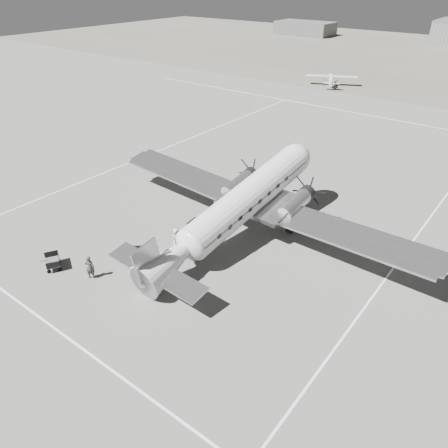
{
  "coord_description": "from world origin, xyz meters",
  "views": [
    {
      "loc": [
        17.79,
        -23.18,
        18.54
      ],
      "look_at": [
        0.82,
        -1.02,
        2.2
      ],
      "focal_mm": 35.0,
      "sensor_mm": 36.0,
      "label": 1
    }
  ],
  "objects_px": {
    "ground_crew": "(90,267)",
    "ramp_agent": "(155,250)",
    "light_plane_left": "(331,80)",
    "baggage_cart_near": "(138,255)",
    "baggage_cart_far": "(53,262)",
    "shed_secondary": "(305,28)",
    "passenger": "(176,239)",
    "dc3_airliner": "(240,207)"
  },
  "relations": [
    {
      "from": "ramp_agent",
      "to": "shed_secondary",
      "type": "bearing_deg",
      "value": 14.55
    },
    {
      "from": "baggage_cart_far",
      "to": "ground_crew",
      "type": "height_order",
      "value": "ground_crew"
    },
    {
      "from": "dc3_airliner",
      "to": "baggage_cart_far",
      "type": "relative_size",
      "value": 18.05
    },
    {
      "from": "shed_secondary",
      "to": "ground_crew",
      "type": "relative_size",
      "value": 10.11
    },
    {
      "from": "passenger",
      "to": "dc3_airliner",
      "type": "bearing_deg",
      "value": -30.1
    },
    {
      "from": "shed_secondary",
      "to": "passenger",
      "type": "xyz_separation_m",
      "value": [
        52.86,
        -118.13,
        -1.15
      ]
    },
    {
      "from": "ground_crew",
      "to": "ramp_agent",
      "type": "distance_m",
      "value": 4.71
    },
    {
      "from": "ramp_agent",
      "to": "passenger",
      "type": "xyz_separation_m",
      "value": [
        0.11,
        2.11,
        -0.06
      ]
    },
    {
      "from": "baggage_cart_near",
      "to": "ground_crew",
      "type": "xyz_separation_m",
      "value": [
        -1.02,
        -3.45,
        0.41
      ]
    },
    {
      "from": "baggage_cart_near",
      "to": "ground_crew",
      "type": "bearing_deg",
      "value": -144.45
    },
    {
      "from": "baggage_cart_near",
      "to": "passenger",
      "type": "distance_m",
      "value": 3.14
    },
    {
      "from": "baggage_cart_near",
      "to": "baggage_cart_far",
      "type": "bearing_deg",
      "value": -171.98
    },
    {
      "from": "baggage_cart_near",
      "to": "passenger",
      "type": "relative_size",
      "value": 1.01
    },
    {
      "from": "ground_crew",
      "to": "passenger",
      "type": "xyz_separation_m",
      "value": [
        2.14,
        6.36,
        -0.04
      ]
    },
    {
      "from": "light_plane_left",
      "to": "baggage_cart_far",
      "type": "xyz_separation_m",
      "value": [
        9.11,
        -64.25,
        -0.52
      ]
    },
    {
      "from": "baggage_cart_far",
      "to": "passenger",
      "type": "bearing_deg",
      "value": 82.76
    },
    {
      "from": "dc3_airliner",
      "to": "ground_crew",
      "type": "height_order",
      "value": "dc3_airliner"
    },
    {
      "from": "ground_crew",
      "to": "passenger",
      "type": "relative_size",
      "value": 1.05
    },
    {
      "from": "dc3_airliner",
      "to": "passenger",
      "type": "xyz_separation_m",
      "value": [
        -2.96,
        -4.11,
        -1.95
      ]
    },
    {
      "from": "baggage_cart_near",
      "to": "ramp_agent",
      "type": "relative_size",
      "value": 0.94
    },
    {
      "from": "shed_secondary",
      "to": "dc3_airliner",
      "type": "distance_m",
      "value": 126.95
    },
    {
      "from": "dc3_airliner",
      "to": "ramp_agent",
      "type": "xyz_separation_m",
      "value": [
        -3.06,
        -6.22,
        -1.88
      ]
    },
    {
      "from": "shed_secondary",
      "to": "ramp_agent",
      "type": "xyz_separation_m",
      "value": [
        52.75,
        -120.25,
        -1.09
      ]
    },
    {
      "from": "dc3_airliner",
      "to": "ground_crew",
      "type": "distance_m",
      "value": 11.8
    },
    {
      "from": "ramp_agent",
      "to": "passenger",
      "type": "bearing_deg",
      "value": -12.0
    },
    {
      "from": "baggage_cart_far",
      "to": "passenger",
      "type": "relative_size",
      "value": 0.96
    },
    {
      "from": "shed_secondary",
      "to": "passenger",
      "type": "distance_m",
      "value": 129.43
    },
    {
      "from": "ground_crew",
      "to": "baggage_cart_near",
      "type": "bearing_deg",
      "value": -138.21
    },
    {
      "from": "baggage_cart_near",
      "to": "baggage_cart_far",
      "type": "height_order",
      "value": "baggage_cart_near"
    },
    {
      "from": "light_plane_left",
      "to": "ground_crew",
      "type": "relative_size",
      "value": 5.29
    },
    {
      "from": "baggage_cart_near",
      "to": "baggage_cart_far",
      "type": "relative_size",
      "value": 1.05
    },
    {
      "from": "dc3_airliner",
      "to": "baggage_cart_near",
      "type": "xyz_separation_m",
      "value": [
        -4.07,
        -7.02,
        -2.31
      ]
    },
    {
      "from": "dc3_airliner",
      "to": "passenger",
      "type": "bearing_deg",
      "value": -122.87
    },
    {
      "from": "shed_secondary",
      "to": "ramp_agent",
      "type": "bearing_deg",
      "value": -66.31
    },
    {
      "from": "ground_crew",
      "to": "shed_secondary",
      "type": "bearing_deg",
      "value": -99.5
    },
    {
      "from": "shed_secondary",
      "to": "light_plane_left",
      "type": "relative_size",
      "value": 1.91
    },
    {
      "from": "light_plane_left",
      "to": "dc3_airliner",
      "type": "bearing_deg",
      "value": -97.8
    },
    {
      "from": "baggage_cart_far",
      "to": "ground_crew",
      "type": "relative_size",
      "value": 0.91
    },
    {
      "from": "light_plane_left",
      "to": "baggage_cart_near",
      "type": "distance_m",
      "value": 61.39
    },
    {
      "from": "dc3_airliner",
      "to": "shed_secondary",
      "type": "bearing_deg",
      "value": 118.95
    },
    {
      "from": "baggage_cart_far",
      "to": "passenger",
      "type": "distance_m",
      "value": 8.98
    },
    {
      "from": "dc3_airliner",
      "to": "light_plane_left",
      "type": "distance_m",
      "value": 55.71
    }
  ]
}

